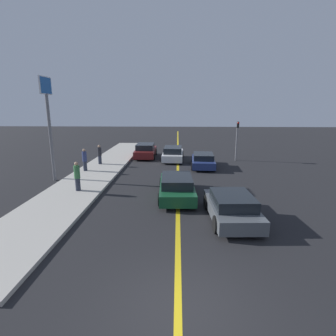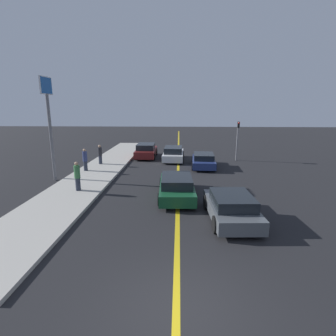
% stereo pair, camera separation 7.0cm
% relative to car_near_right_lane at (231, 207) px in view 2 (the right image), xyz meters
% --- Properties ---
extents(ground_plane, '(120.00, 120.00, 0.00)m').
position_rel_car_near_right_lane_xyz_m(ground_plane, '(-2.37, -5.48, -0.61)').
color(ground_plane, black).
extents(road_center_line, '(0.20, 60.00, 0.01)m').
position_rel_car_near_right_lane_xyz_m(road_center_line, '(-2.37, 12.52, -0.61)').
color(road_center_line, gold).
rests_on(road_center_line, ground_plane).
extents(sidewalk_left, '(3.36, 29.19, 0.16)m').
position_rel_car_near_right_lane_xyz_m(sidewalk_left, '(-8.51, 9.12, -0.53)').
color(sidewalk_left, '#ADA89E').
rests_on(sidewalk_left, ground_plane).
extents(car_near_right_lane, '(2.16, 4.11, 1.24)m').
position_rel_car_near_right_lane_xyz_m(car_near_right_lane, '(0.00, 0.00, 0.00)').
color(car_near_right_lane, '#4C5156').
rests_on(car_near_right_lane, ground_plane).
extents(car_ahead_center, '(2.09, 4.64, 1.24)m').
position_rel_car_near_right_lane_xyz_m(car_ahead_center, '(-2.44, 2.97, 0.00)').
color(car_ahead_center, '#144728').
rests_on(car_ahead_center, ground_plane).
extents(car_far_distant, '(2.08, 4.20, 1.17)m').
position_rel_car_near_right_lane_xyz_m(car_far_distant, '(-0.28, 10.44, -0.04)').
color(car_far_distant, navy).
rests_on(car_far_distant, ground_plane).
extents(car_parked_left_lot, '(2.03, 4.42, 1.29)m').
position_rel_car_near_right_lane_xyz_m(car_parked_left_lot, '(-2.84, 13.19, 0.00)').
color(car_parked_left_lot, silver).
rests_on(car_parked_left_lot, ground_plane).
extents(car_oncoming_far, '(2.03, 4.28, 1.37)m').
position_rel_car_near_right_lane_xyz_m(car_oncoming_far, '(-5.56, 14.52, 0.04)').
color(car_oncoming_far, maroon).
rests_on(car_oncoming_far, ground_plane).
extents(pedestrian_near_curb, '(0.34, 0.34, 1.70)m').
position_rel_car_near_right_lane_xyz_m(pedestrian_near_curb, '(-8.20, 3.45, 0.40)').
color(pedestrian_near_curb, '#282D3D').
rests_on(pedestrian_near_curb, sidewalk_left).
extents(pedestrian_mid_group, '(0.34, 0.34, 1.69)m').
position_rel_car_near_right_lane_xyz_m(pedestrian_mid_group, '(-9.43, 8.22, 0.39)').
color(pedestrian_mid_group, '#282D3D').
rests_on(pedestrian_mid_group, sidewalk_left).
extents(pedestrian_far_standing, '(0.34, 0.34, 1.63)m').
position_rel_car_near_right_lane_xyz_m(pedestrian_far_standing, '(-9.01, 10.65, 0.36)').
color(pedestrian_far_standing, '#282D3D').
rests_on(pedestrian_far_standing, sidewalk_left).
extents(traffic_light, '(0.18, 0.40, 3.60)m').
position_rel_car_near_right_lane_xyz_m(traffic_light, '(3.03, 13.26, 1.63)').
color(traffic_light, slate).
rests_on(traffic_light, ground_plane).
extents(roadside_sign, '(0.20, 1.48, 6.79)m').
position_rel_car_near_right_lane_xyz_m(roadside_sign, '(-10.79, 6.02, 4.16)').
color(roadside_sign, slate).
rests_on(roadside_sign, ground_plane).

